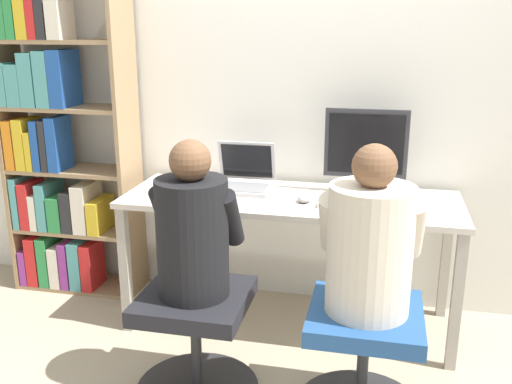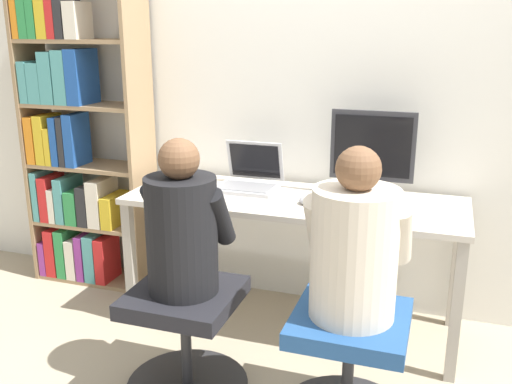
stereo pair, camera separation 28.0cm
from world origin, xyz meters
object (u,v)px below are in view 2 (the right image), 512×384
(laptop, at_px, (249,179))
(person_at_laptop, at_px, (182,227))
(person_at_monitor, at_px, (355,246))
(keyboard, at_px, (362,208))
(bookshelf, at_px, (74,147))
(office_chair_left, at_px, (348,365))
(office_chair_right, at_px, (186,336))
(desktop_monitor, at_px, (372,153))

(laptop, distance_m, person_at_laptop, 0.83)
(person_at_monitor, relative_size, person_at_laptop, 1.02)
(keyboard, xyz_separation_m, person_at_laptop, (-0.66, -0.63, 0.04))
(bookshelf, bearing_deg, person_at_monitor, -24.80)
(office_chair_left, xyz_separation_m, person_at_laptop, (-0.72, -0.00, 0.51))
(keyboard, relative_size, person_at_laptop, 0.63)
(office_chair_right, xyz_separation_m, person_at_laptop, (0.00, 0.01, 0.51))
(desktop_monitor, xyz_separation_m, laptop, (-0.65, -0.05, -0.18))
(bookshelf, bearing_deg, office_chair_left, -24.94)
(person_at_monitor, xyz_separation_m, bookshelf, (-1.87, 0.86, 0.09))
(laptop, distance_m, office_chair_right, 0.98)
(desktop_monitor, distance_m, office_chair_right, 1.30)
(keyboard, relative_size, office_chair_right, 0.76)
(laptop, height_order, keyboard, laptop)
(desktop_monitor, distance_m, office_chair_left, 1.12)
(laptop, distance_m, bookshelf, 1.16)
(desktop_monitor, relative_size, person_at_monitor, 0.66)
(office_chair_right, bearing_deg, desktop_monitor, 53.22)
(office_chair_left, xyz_separation_m, bookshelf, (-1.87, 0.87, 0.61))
(desktop_monitor, bearing_deg, laptop, -175.65)
(person_at_monitor, height_order, person_at_laptop, person_at_monitor)
(keyboard, relative_size, bookshelf, 0.22)
(desktop_monitor, distance_m, laptop, 0.68)
(office_chair_left, height_order, person_at_monitor, person_at_monitor)
(office_chair_right, bearing_deg, keyboard, 43.97)
(keyboard, xyz_separation_m, office_chair_left, (0.06, -0.63, -0.47))
(desktop_monitor, distance_m, person_at_laptop, 1.12)
(person_at_monitor, bearing_deg, keyboard, 95.56)
(keyboard, relative_size, office_chair_left, 0.76)
(laptop, xyz_separation_m, keyboard, (0.65, -0.20, -0.04))
(keyboard, bearing_deg, bookshelf, 172.39)
(person_at_monitor, bearing_deg, laptop, 130.99)
(office_chair_right, height_order, person_at_monitor, person_at_monitor)
(office_chair_right, bearing_deg, laptop, 89.47)
(office_chair_left, bearing_deg, office_chair_right, -179.22)
(laptop, distance_m, keyboard, 0.68)
(person_at_laptop, bearing_deg, office_chair_left, 0.37)
(person_at_laptop, bearing_deg, keyboard, 43.73)
(laptop, distance_m, office_chair_left, 1.20)
(person_at_monitor, xyz_separation_m, person_at_laptop, (-0.72, -0.01, -0.00))
(office_chair_right, distance_m, person_at_laptop, 0.51)
(desktop_monitor, height_order, office_chair_right, desktop_monitor)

